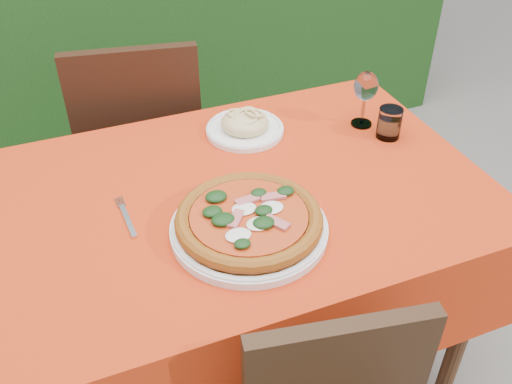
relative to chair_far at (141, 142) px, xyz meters
name	(u,v)px	position (x,y,z in m)	size (l,w,h in m)	color
ground	(245,365)	(0.14, -0.65, -0.53)	(60.00, 60.00, 0.00)	#625D58
dining_table	(242,233)	(0.14, -0.65, 0.06)	(1.26, 0.86, 0.75)	#4E2D19
chair_far	(141,142)	(0.00, 0.00, 0.00)	(0.49, 0.49, 0.93)	black
pizza_plate	(249,222)	(0.10, -0.82, 0.25)	(0.42, 0.42, 0.07)	white
pasta_plate	(245,125)	(0.24, -0.40, 0.24)	(0.23, 0.23, 0.06)	white
water_glass	(389,124)	(0.62, -0.58, 0.26)	(0.07, 0.07, 0.09)	white
wine_glass	(366,88)	(0.59, -0.49, 0.34)	(0.07, 0.07, 0.17)	silver
fork	(128,221)	(-0.16, -0.67, 0.22)	(0.02, 0.17, 0.00)	silver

